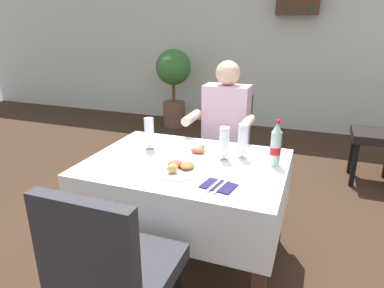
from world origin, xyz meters
TOP-DOWN VIEW (x-y plane):
  - ground_plane at (0.00, 0.00)m, footprint 11.00×11.00m
  - back_wall at (0.00, 3.52)m, footprint 11.00×0.12m
  - main_dining_table at (-0.05, 0.09)m, footprint 1.21×0.89m
  - chair_far_diner_seat at (-0.05, 0.92)m, footprint 0.44×0.50m
  - chair_near_camera_side at (-0.05, -0.74)m, footprint 0.44×0.50m
  - seated_diner_far at (-0.01, 0.82)m, footprint 0.50×0.46m
  - plate_near_camera at (-0.04, -0.07)m, footprint 0.24×0.24m
  - plate_far_diner at (-0.04, 0.26)m, footprint 0.25×0.25m
  - beer_glass_left at (-0.36, 0.20)m, footprint 0.07×0.07m
  - beer_glass_middle at (0.16, 0.19)m, footprint 0.07×0.07m
  - beer_glass_right at (0.26, 0.26)m, footprint 0.07×0.07m
  - cola_bottle_primary at (0.46, 0.22)m, footprint 0.06×0.06m
  - napkin_cutlery_set at (0.23, -0.17)m, footprint 0.19×0.20m
  - potted_plant_corner at (-1.40, 3.02)m, footprint 0.53×0.53m

SIDE VIEW (x-z plane):
  - ground_plane at x=0.00m, z-range 0.00..0.00m
  - chair_far_diner_seat at x=-0.05m, z-range 0.07..1.04m
  - chair_near_camera_side at x=-0.05m, z-range 0.07..1.04m
  - main_dining_table at x=-0.05m, z-range 0.20..0.92m
  - seated_diner_far at x=-0.01m, z-range 0.08..1.34m
  - napkin_cutlery_set at x=0.23m, z-range 0.72..0.74m
  - plate_far_diner at x=-0.04m, z-range 0.71..0.76m
  - plate_near_camera at x=-0.04m, z-range 0.71..0.78m
  - potted_plant_corner at x=-1.40m, z-range 0.16..1.34m
  - beer_glass_middle at x=0.16m, z-range 0.73..0.94m
  - beer_glass_left at x=-0.36m, z-range 0.73..0.95m
  - beer_glass_right at x=0.26m, z-range 0.73..0.95m
  - cola_bottle_primary at x=0.46m, z-range 0.71..0.99m
  - back_wall at x=0.00m, z-range 0.00..2.75m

